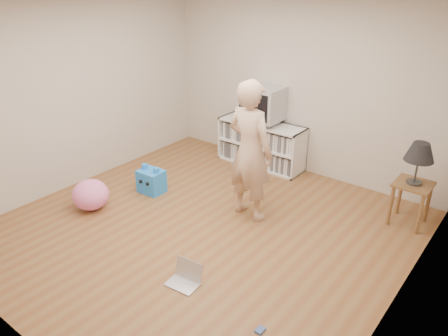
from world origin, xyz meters
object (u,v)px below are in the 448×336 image
media_unit (262,144)px  plush_pink (91,195)px  crt_tv (263,103)px  side_table (412,193)px  table_lamp (420,153)px  plush_blue (151,181)px  dvd_deck (262,121)px  laptop (186,277)px  person (250,151)px

media_unit → plush_pink: size_ratio=3.00×
crt_tv → side_table: bearing=-8.7°
table_lamp → plush_blue: table_lamp is taller
media_unit → plush_blue: bearing=-111.4°
media_unit → side_table: size_ratio=2.55×
table_lamp → dvd_deck: bearing=171.3°
plush_pink → crt_tv: bearing=69.1°
side_table → media_unit: bearing=170.9°
dvd_deck → crt_tv: size_ratio=0.75×
laptop → table_lamp: bearing=55.2°
media_unit → crt_tv: size_ratio=2.33×
person → plush_blue: size_ratio=4.41×
person → laptop: bearing=105.7°
side_table → person: 2.01m
media_unit → plush_blue: (-0.69, -1.75, -0.18)m
dvd_deck → plush_blue: bearing=-111.6°
person → dvd_deck: bearing=-56.4°
plush_blue → plush_pink: (-0.28, -0.81, 0.03)m
plush_blue → plush_pink: bearing=-112.1°
crt_tv → table_lamp: 2.43m
table_lamp → person: (-1.66, -1.03, -0.06)m
side_table → plush_pink: 4.01m
plush_blue → plush_pink: same height
crt_tv → laptop: size_ratio=1.76×
laptop → crt_tv: bearing=103.7°
laptop → plush_pink: size_ratio=0.73×
dvd_deck → laptop: size_ratio=1.32×
side_table → plush_pink: (-3.37, -2.17, -0.22)m
dvd_deck → table_lamp: (2.41, -0.37, 0.21)m
media_unit → crt_tv: crt_tv is taller
media_unit → side_table: media_unit is taller
dvd_deck → laptop: (1.01, -2.88, -0.68)m
media_unit → table_lamp: size_ratio=2.72×
table_lamp → plush_pink: (-3.37, -2.17, -0.74)m
crt_tv → person: bearing=-62.0°
dvd_deck → person: (0.75, -1.40, 0.14)m
person → crt_tv: bearing=-56.4°
media_unit → dvd_deck: bearing=-90.0°
side_table → laptop: size_ratio=1.61×
laptop → side_table: bearing=55.2°
crt_tv → person: size_ratio=0.34×
dvd_deck → table_lamp: bearing=-8.7°
media_unit → laptop: bearing=-70.8°
side_table → table_lamp: size_ratio=1.07×
media_unit → plush_pink: (-0.97, -2.55, -0.15)m
table_lamp → plush_pink: size_ratio=1.10×
person → plush_blue: bearing=18.5°
dvd_deck → crt_tv: bearing=-90.0°
person → plush_blue: 1.63m
crt_tv → side_table: 2.51m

